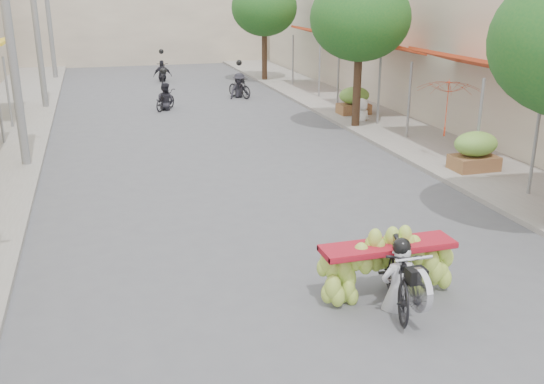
{
  "coord_description": "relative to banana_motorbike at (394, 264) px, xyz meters",
  "views": [
    {
      "loc": [
        -3.39,
        -5.48,
        4.75
      ],
      "look_at": [
        -0.35,
        4.91,
        1.1
      ],
      "focal_mm": 40.0,
      "sensor_mm": 36.0,
      "label": 1
    }
  ],
  "objects": [
    {
      "name": "sidewalk_right",
      "position": [
        6.16,
        12.8,
        -0.62
      ],
      "size": [
        4.0,
        60.0,
        0.12
      ],
      "primitive_type": "cube",
      "color": "gray",
      "rests_on": "ground"
    },
    {
      "name": "shophouse_row_right",
      "position": [
        11.16,
        11.8,
        2.32
      ],
      "size": [
        9.77,
        40.0,
        6.0
      ],
      "color": "#BCB19C",
      "rests_on": "ground"
    },
    {
      "name": "far_building",
      "position": [
        -0.84,
        35.8,
        2.82
      ],
      "size": [
        20.0,
        6.0,
        7.0
      ],
      "primitive_type": "cube",
      "color": "#BBAB94",
      "rests_on": "ground"
    },
    {
      "name": "utility_pole_mid",
      "position": [
        -6.24,
        9.8,
        3.35
      ],
      "size": [
        0.6,
        0.24,
        8.0
      ],
      "color": "slate",
      "rests_on": "ground"
    },
    {
      "name": "utility_pole_far",
      "position": [
        -6.24,
        18.8,
        3.35
      ],
      "size": [
        0.6,
        0.24,
        8.0
      ],
      "color": "slate",
      "rests_on": "ground"
    },
    {
      "name": "utility_pole_back",
      "position": [
        -6.24,
        27.8,
        3.35
      ],
      "size": [
        0.6,
        0.24,
        8.0
      ],
      "color": "slate",
      "rests_on": "ground"
    },
    {
      "name": "street_tree_mid",
      "position": [
        4.56,
        11.8,
        3.11
      ],
      "size": [
        3.4,
        3.4,
        5.25
      ],
      "color": "#3A2719",
      "rests_on": "ground"
    },
    {
      "name": "street_tree_far",
      "position": [
        4.56,
        23.8,
        3.11
      ],
      "size": [
        3.4,
        3.4,
        5.25
      ],
      "color": "#3A2719",
      "rests_on": "ground"
    },
    {
      "name": "produce_crate_mid",
      "position": [
        5.36,
        5.8,
        0.04
      ],
      "size": [
        1.2,
        0.88,
        1.16
      ],
      "color": "brown",
      "rests_on": "ground"
    },
    {
      "name": "produce_crate_far",
      "position": [
        5.36,
        13.8,
        0.04
      ],
      "size": [
        1.2,
        0.88,
        1.16
      ],
      "color": "brown",
      "rests_on": "ground"
    },
    {
      "name": "banana_motorbike",
      "position": [
        0.0,
        0.0,
        0.0
      ],
      "size": [
        2.2,
        1.98,
        1.98
      ],
      "color": "black",
      "rests_on": "ground"
    },
    {
      "name": "market_umbrella",
      "position": [
        5.09,
        6.89,
        1.73
      ],
      "size": [
        2.32,
        2.32,
        1.62
      ],
      "rotation": [
        0.0,
        0.0,
        -0.39
      ],
      "color": "#B03217",
      "rests_on": "ground"
    },
    {
      "name": "pedestrian",
      "position": [
        5.12,
        12.52,
        0.26
      ],
      "size": [
        0.92,
        0.72,
        1.64
      ],
      "rotation": [
        0.0,
        0.0,
        3.47
      ],
      "color": "white",
      "rests_on": "ground"
    },
    {
      "name": "bg_motorbike_a",
      "position": [
        -1.51,
        17.23,
        0.1
      ],
      "size": [
        1.25,
        1.52,
        1.95
      ],
      "color": "black",
      "rests_on": "ground"
    },
    {
      "name": "bg_motorbike_b",
      "position": [
        2.09,
        19.2,
        0.18
      ],
      "size": [
        1.19,
        1.66,
        1.95
      ],
      "color": "black",
      "rests_on": "ground"
    },
    {
      "name": "bg_motorbike_c",
      "position": [
        -0.68,
        25.34,
        0.12
      ],
      "size": [
        1.04,
        1.68,
        1.95
      ],
      "color": "black",
      "rests_on": "ground"
    }
  ]
}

